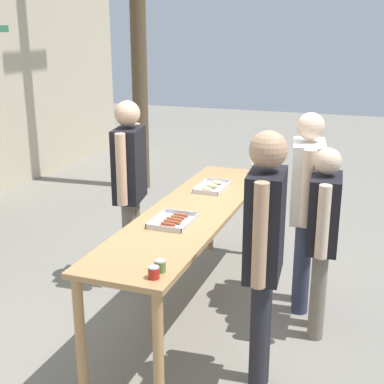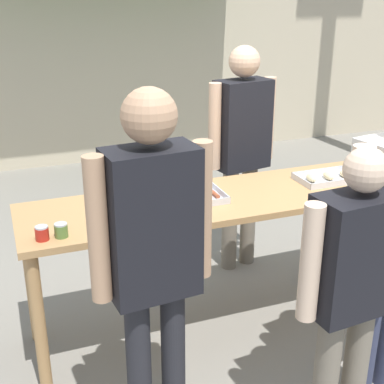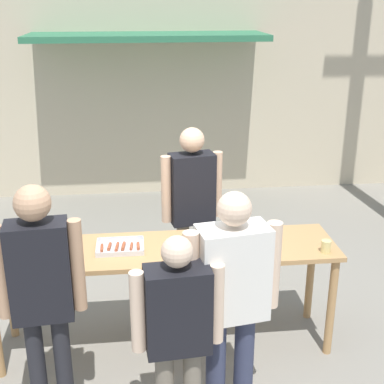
{
  "view_description": "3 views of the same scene",
  "coord_description": "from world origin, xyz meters",
  "px_view_note": "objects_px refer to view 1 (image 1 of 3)",
  "views": [
    {
      "loc": [
        -4.0,
        -1.46,
        2.41
      ],
      "look_at": [
        0.0,
        0.0,
        1.1
      ],
      "focal_mm": 50.0,
      "sensor_mm": 36.0,
      "label": 1
    },
    {
      "loc": [
        -1.46,
        -2.86,
        2.2
      ],
      "look_at": [
        -0.37,
        0.02,
        1.0
      ],
      "focal_mm": 50.0,
      "sensor_mm": 36.0,
      "label": 2
    },
    {
      "loc": [
        -0.22,
        -4.01,
        2.93
      ],
      "look_at": [
        0.3,
        0.73,
        1.16
      ],
      "focal_mm": 50.0,
      "sensor_mm": 36.0,
      "label": 3
    }
  ],
  "objects_px": {
    "beer_cup": "(255,169)",
    "food_tray_buns": "(212,187)",
    "condiment_jar_ketchup": "(160,266)",
    "food_tray_sausages": "(173,222)",
    "condiment_jar_mustard": "(154,273)",
    "person_customer_with_cup": "(306,197)",
    "person_customer_holding_hotdog": "(264,242)",
    "person_server_behind_table": "(130,178)",
    "person_customer_waiting_in_line": "(323,228)"
  },
  "relations": [
    {
      "from": "beer_cup",
      "to": "food_tray_buns",
      "type": "bearing_deg",
      "value": 160.03
    },
    {
      "from": "condiment_jar_ketchup",
      "to": "beer_cup",
      "type": "bearing_deg",
      "value": 0.08
    },
    {
      "from": "food_tray_sausages",
      "to": "condiment_jar_mustard",
      "type": "relative_size",
      "value": 5.08
    },
    {
      "from": "food_tray_sausages",
      "to": "condiment_jar_ketchup",
      "type": "bearing_deg",
      "value": -163.4
    },
    {
      "from": "food_tray_sausages",
      "to": "person_customer_with_cup",
      "type": "relative_size",
      "value": 0.22
    },
    {
      "from": "beer_cup",
      "to": "person_customer_with_cup",
      "type": "distance_m",
      "value": 1.12
    },
    {
      "from": "condiment_jar_ketchup",
      "to": "beer_cup",
      "type": "xyz_separation_m",
      "value": [
        2.5,
        0.0,
        0.01
      ]
    },
    {
      "from": "condiment_jar_ketchup",
      "to": "person_customer_holding_hotdog",
      "type": "xyz_separation_m",
      "value": [
        0.33,
        -0.58,
        0.11
      ]
    },
    {
      "from": "food_tray_buns",
      "to": "person_customer_with_cup",
      "type": "height_order",
      "value": "person_customer_with_cup"
    },
    {
      "from": "person_customer_holding_hotdog",
      "to": "person_customer_with_cup",
      "type": "xyz_separation_m",
      "value": [
        1.27,
        -0.08,
        -0.07
      ]
    },
    {
      "from": "food_tray_buns",
      "to": "person_customer_holding_hotdog",
      "type": "bearing_deg",
      "value": -150.9
    },
    {
      "from": "condiment_jar_ketchup",
      "to": "person_server_behind_table",
      "type": "distance_m",
      "value": 1.79
    },
    {
      "from": "person_server_behind_table",
      "to": "person_customer_holding_hotdog",
      "type": "xyz_separation_m",
      "value": [
        -1.18,
        -1.54,
        0.03
      ]
    },
    {
      "from": "person_server_behind_table",
      "to": "person_customer_holding_hotdog",
      "type": "bearing_deg",
      "value": -138.04
    },
    {
      "from": "beer_cup",
      "to": "person_customer_holding_hotdog",
      "type": "bearing_deg",
      "value": -164.9
    },
    {
      "from": "food_tray_buns",
      "to": "beer_cup",
      "type": "xyz_separation_m",
      "value": [
        0.68,
        -0.25,
        0.03
      ]
    },
    {
      "from": "food_tray_sausages",
      "to": "condiment_jar_ketchup",
      "type": "xyz_separation_m",
      "value": [
        -0.83,
        -0.25,
        0.02
      ]
    },
    {
      "from": "food_tray_sausages",
      "to": "condiment_jar_ketchup",
      "type": "distance_m",
      "value": 0.87
    },
    {
      "from": "food_tray_buns",
      "to": "person_customer_with_cup",
      "type": "xyz_separation_m",
      "value": [
        -0.22,
        -0.91,
        0.07
      ]
    },
    {
      "from": "beer_cup",
      "to": "person_server_behind_table",
      "type": "distance_m",
      "value": 1.38
    },
    {
      "from": "beer_cup",
      "to": "person_server_behind_table",
      "type": "xyz_separation_m",
      "value": [
        -1.0,
        0.95,
        0.08
      ]
    },
    {
      "from": "condiment_jar_ketchup",
      "to": "person_customer_with_cup",
      "type": "xyz_separation_m",
      "value": [
        1.61,
        -0.66,
        0.05
      ]
    },
    {
      "from": "food_tray_buns",
      "to": "beer_cup",
      "type": "distance_m",
      "value": 0.72
    },
    {
      "from": "food_tray_sausages",
      "to": "condiment_jar_mustard",
      "type": "height_order",
      "value": "condiment_jar_mustard"
    },
    {
      "from": "food_tray_buns",
      "to": "food_tray_sausages",
      "type": "bearing_deg",
      "value": -179.94
    },
    {
      "from": "person_customer_holding_hotdog",
      "to": "food_tray_sausages",
      "type": "bearing_deg",
      "value": -126.24
    },
    {
      "from": "food_tray_sausages",
      "to": "food_tray_buns",
      "type": "distance_m",
      "value": 1.0
    },
    {
      "from": "person_customer_with_cup",
      "to": "person_customer_waiting_in_line",
      "type": "xyz_separation_m",
      "value": [
        -0.39,
        -0.2,
        -0.12
      ]
    },
    {
      "from": "condiment_jar_ketchup",
      "to": "person_customer_with_cup",
      "type": "bearing_deg",
      "value": -22.41
    },
    {
      "from": "condiment_jar_ketchup",
      "to": "person_server_behind_table",
      "type": "relative_size",
      "value": 0.04
    },
    {
      "from": "person_server_behind_table",
      "to": "person_customer_with_cup",
      "type": "relative_size",
      "value": 1.02
    },
    {
      "from": "food_tray_buns",
      "to": "person_customer_waiting_in_line",
      "type": "height_order",
      "value": "person_customer_waiting_in_line"
    },
    {
      "from": "food_tray_buns",
      "to": "person_customer_with_cup",
      "type": "distance_m",
      "value": 0.94
    },
    {
      "from": "food_tray_buns",
      "to": "beer_cup",
      "type": "bearing_deg",
      "value": -19.97
    },
    {
      "from": "food_tray_sausages",
      "to": "person_customer_holding_hotdog",
      "type": "distance_m",
      "value": 0.98
    },
    {
      "from": "condiment_jar_ketchup",
      "to": "food_tray_buns",
      "type": "bearing_deg",
      "value": 7.76
    },
    {
      "from": "condiment_jar_mustard",
      "to": "beer_cup",
      "type": "height_order",
      "value": "beer_cup"
    },
    {
      "from": "person_customer_holding_hotdog",
      "to": "person_customer_waiting_in_line",
      "type": "bearing_deg",
      "value": 157.48
    },
    {
      "from": "food_tray_buns",
      "to": "person_customer_waiting_in_line",
      "type": "xyz_separation_m",
      "value": [
        -0.61,
        -1.11,
        -0.05
      ]
    },
    {
      "from": "person_server_behind_table",
      "to": "person_customer_with_cup",
      "type": "bearing_deg",
      "value": -97.24
    },
    {
      "from": "food_tray_sausages",
      "to": "person_customer_holding_hotdog",
      "type": "bearing_deg",
      "value": -120.99
    },
    {
      "from": "condiment_jar_mustard",
      "to": "person_customer_waiting_in_line",
      "type": "relative_size",
      "value": 0.05
    },
    {
      "from": "food_tray_buns",
      "to": "person_server_behind_table",
      "type": "bearing_deg",
      "value": 114.3
    },
    {
      "from": "condiment_jar_ketchup",
      "to": "person_customer_waiting_in_line",
      "type": "height_order",
      "value": "person_customer_waiting_in_line"
    },
    {
      "from": "condiment_jar_ketchup",
      "to": "person_customer_with_cup",
      "type": "relative_size",
      "value": 0.04
    },
    {
      "from": "condiment_jar_mustard",
      "to": "person_customer_holding_hotdog",
      "type": "relative_size",
      "value": 0.04
    },
    {
      "from": "food_tray_buns",
      "to": "condiment_jar_ketchup",
      "type": "distance_m",
      "value": 1.85
    },
    {
      "from": "food_tray_buns",
      "to": "condiment_jar_ketchup",
      "type": "relative_size",
      "value": 5.61
    },
    {
      "from": "condiment_jar_mustard",
      "to": "condiment_jar_ketchup",
      "type": "bearing_deg",
      "value": 0.41
    },
    {
      "from": "beer_cup",
      "to": "condiment_jar_mustard",
      "type": "bearing_deg",
      "value": -179.91
    }
  ]
}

